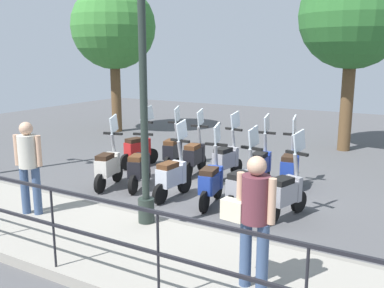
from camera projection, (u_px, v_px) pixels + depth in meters
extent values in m
plane|color=#4C4C4F|center=(208.00, 189.00, 9.10)|extent=(28.00, 28.00, 0.00)
cube|color=gray|center=(108.00, 243.00, 6.37)|extent=(2.20, 20.00, 0.15)
cube|color=gray|center=(149.00, 219.00, 7.26)|extent=(0.10, 20.00, 0.15)
cube|color=black|center=(51.00, 189.00, 5.29)|extent=(0.04, 16.00, 0.04)
cube|color=black|center=(53.00, 225.00, 5.39)|extent=(0.04, 16.00, 0.04)
cylinder|color=black|center=(158.00, 258.00, 4.62)|extent=(0.03, 0.03, 1.05)
cylinder|color=black|center=(53.00, 229.00, 5.40)|extent=(0.03, 0.03, 1.05)
cylinder|color=#232D28|center=(146.00, 210.00, 6.93)|extent=(0.26, 0.26, 0.40)
cylinder|color=#232D28|center=(143.00, 81.00, 6.49)|extent=(0.12, 0.12, 4.57)
cylinder|color=#384C70|center=(262.00, 258.00, 4.87)|extent=(0.14, 0.14, 0.82)
cylinder|color=#384C70|center=(246.00, 253.00, 5.00)|extent=(0.14, 0.14, 0.82)
cylinder|color=brown|center=(256.00, 199.00, 4.79)|extent=(0.36, 0.36, 0.55)
sphere|color=tan|center=(257.00, 166.00, 4.71)|extent=(0.22, 0.22, 0.22)
cylinder|color=tan|center=(272.00, 201.00, 4.67)|extent=(0.09, 0.09, 0.52)
cylinder|color=tan|center=(240.00, 194.00, 4.91)|extent=(0.09, 0.09, 0.52)
cube|color=beige|center=(233.00, 210.00, 4.94)|extent=(0.18, 0.30, 0.24)
cylinder|color=#384C70|center=(25.00, 190.00, 7.27)|extent=(0.14, 0.14, 0.82)
cylinder|color=#384C70|center=(37.00, 191.00, 7.23)|extent=(0.14, 0.14, 0.82)
cylinder|color=beige|center=(28.00, 151.00, 7.11)|extent=(0.41, 0.41, 0.55)
sphere|color=tan|center=(26.00, 129.00, 7.03)|extent=(0.22, 0.22, 0.22)
cylinder|color=tan|center=(17.00, 150.00, 7.14)|extent=(0.09, 0.09, 0.52)
cylinder|color=tan|center=(39.00, 151.00, 7.07)|extent=(0.09, 0.09, 0.52)
cylinder|color=brown|center=(116.00, 96.00, 15.59)|extent=(0.36, 0.36, 2.64)
sphere|color=#387A33|center=(114.00, 27.00, 15.08)|extent=(2.97, 2.97, 2.97)
cylinder|color=brown|center=(347.00, 104.00, 12.49)|extent=(0.36, 0.36, 2.76)
sphere|color=#2D6B2D|center=(353.00, 15.00, 11.97)|extent=(3.03, 3.03, 3.03)
cylinder|color=black|center=(299.00, 202.00, 7.77)|extent=(0.41, 0.19, 0.40)
cylinder|color=black|center=(272.00, 213.00, 7.21)|extent=(0.41, 0.19, 0.40)
cube|color=gray|center=(284.00, 193.00, 7.38)|extent=(0.65, 0.44, 0.36)
cube|color=gray|center=(293.00, 188.00, 7.57)|extent=(0.20, 0.32, 0.44)
cube|color=black|center=(282.00, 181.00, 7.28)|extent=(0.46, 0.36, 0.10)
cylinder|color=gray|center=(296.00, 168.00, 7.54)|extent=(0.20, 0.12, 0.55)
cube|color=black|center=(297.00, 153.00, 7.48)|extent=(0.18, 0.44, 0.05)
cube|color=silver|center=(299.00, 141.00, 7.48)|extent=(0.38, 0.14, 0.42)
cylinder|color=black|center=(254.00, 194.00, 8.17)|extent=(0.41, 0.14, 0.40)
cylinder|color=black|center=(231.00, 206.00, 7.53)|extent=(0.41, 0.14, 0.40)
cube|color=gray|center=(241.00, 187.00, 7.73)|extent=(0.63, 0.36, 0.36)
cube|color=gray|center=(249.00, 182.00, 7.95)|extent=(0.16, 0.31, 0.44)
cube|color=black|center=(239.00, 175.00, 7.63)|extent=(0.43, 0.31, 0.10)
cylinder|color=gray|center=(251.00, 163.00, 7.92)|extent=(0.19, 0.09, 0.55)
cube|color=black|center=(252.00, 148.00, 7.86)|extent=(0.12, 0.44, 0.05)
cube|color=silver|center=(254.00, 137.00, 7.87)|extent=(0.39, 0.08, 0.42)
cylinder|color=black|center=(218.00, 189.00, 8.52)|extent=(0.41, 0.14, 0.40)
cylinder|color=black|center=(204.00, 202.00, 7.76)|extent=(0.41, 0.14, 0.40)
cube|color=navy|center=(210.00, 182.00, 8.00)|extent=(0.64, 0.37, 0.36)
cube|color=navy|center=(215.00, 177.00, 8.26)|extent=(0.17, 0.32, 0.44)
cube|color=black|center=(209.00, 171.00, 7.89)|extent=(0.44, 0.32, 0.10)
cylinder|color=gray|center=(216.00, 158.00, 8.24)|extent=(0.19, 0.10, 0.55)
cube|color=black|center=(216.00, 144.00, 8.19)|extent=(0.13, 0.44, 0.05)
cube|color=silver|center=(217.00, 134.00, 8.20)|extent=(0.39, 0.09, 0.42)
cylinder|color=black|center=(185.00, 183.00, 8.86)|extent=(0.40, 0.11, 0.40)
cylinder|color=black|center=(160.00, 194.00, 8.19)|extent=(0.40, 0.11, 0.40)
cube|color=#B7BCC6|center=(170.00, 176.00, 8.40)|extent=(0.62, 0.32, 0.36)
cube|color=#B7BCC6|center=(179.00, 172.00, 8.63)|extent=(0.14, 0.31, 0.44)
cube|color=#4C2D19|center=(168.00, 165.00, 8.29)|extent=(0.42, 0.29, 0.10)
cylinder|color=gray|center=(180.00, 154.00, 8.60)|extent=(0.19, 0.08, 0.55)
cube|color=black|center=(180.00, 141.00, 8.55)|extent=(0.09, 0.44, 0.05)
cube|color=silver|center=(182.00, 130.00, 8.55)|extent=(0.39, 0.06, 0.42)
cylinder|color=black|center=(146.00, 174.00, 9.56)|extent=(0.41, 0.19, 0.40)
cylinder|color=black|center=(133.00, 185.00, 8.77)|extent=(0.41, 0.19, 0.40)
cube|color=black|center=(138.00, 167.00, 9.02)|extent=(0.66, 0.44, 0.36)
cube|color=black|center=(143.00, 163.00, 9.30)|extent=(0.20, 0.32, 0.44)
cube|color=#4C2D19|center=(137.00, 158.00, 8.91)|extent=(0.46, 0.37, 0.10)
cylinder|color=gray|center=(143.00, 147.00, 9.28)|extent=(0.20, 0.12, 0.55)
cube|color=black|center=(143.00, 134.00, 9.22)|extent=(0.19, 0.44, 0.05)
cube|color=silver|center=(144.00, 125.00, 9.24)|extent=(0.38, 0.14, 0.42)
cylinder|color=black|center=(118.00, 173.00, 9.63)|extent=(0.41, 0.17, 0.40)
cylinder|color=black|center=(100.00, 183.00, 8.85)|extent=(0.41, 0.17, 0.40)
cube|color=beige|center=(107.00, 166.00, 9.10)|extent=(0.65, 0.42, 0.36)
cube|color=beige|center=(113.00, 162.00, 9.37)|extent=(0.19, 0.32, 0.44)
cube|color=black|center=(105.00, 157.00, 8.99)|extent=(0.45, 0.35, 0.10)
cylinder|color=gray|center=(113.00, 146.00, 9.35)|extent=(0.19, 0.11, 0.55)
cube|color=black|center=(113.00, 134.00, 9.29)|extent=(0.16, 0.44, 0.05)
cube|color=silver|center=(114.00, 124.00, 9.31)|extent=(0.38, 0.12, 0.42)
cylinder|color=black|center=(293.00, 174.00, 9.52)|extent=(0.41, 0.13, 0.40)
cylinder|color=black|center=(286.00, 185.00, 8.77)|extent=(0.41, 0.13, 0.40)
cube|color=navy|center=(289.00, 168.00, 9.00)|extent=(0.63, 0.35, 0.36)
cube|color=navy|center=(292.00, 163.00, 9.26)|extent=(0.16, 0.31, 0.44)
cube|color=black|center=(289.00, 158.00, 8.89)|extent=(0.43, 0.31, 0.10)
cylinder|color=gray|center=(293.00, 147.00, 9.24)|extent=(0.19, 0.09, 0.55)
cube|color=black|center=(293.00, 134.00, 9.19)|extent=(0.12, 0.44, 0.05)
cube|color=silver|center=(294.00, 125.00, 9.20)|extent=(0.39, 0.08, 0.42)
cylinder|color=black|center=(266.00, 172.00, 9.72)|extent=(0.40, 0.11, 0.40)
cylinder|color=black|center=(255.00, 181.00, 8.99)|extent=(0.40, 0.11, 0.40)
cube|color=navy|center=(260.00, 165.00, 9.23)|extent=(0.62, 0.32, 0.36)
cube|color=navy|center=(264.00, 161.00, 9.48)|extent=(0.14, 0.31, 0.44)
cube|color=black|center=(259.00, 155.00, 9.12)|extent=(0.42, 0.29, 0.10)
cylinder|color=gray|center=(265.00, 145.00, 9.46)|extent=(0.19, 0.08, 0.55)
cube|color=black|center=(266.00, 133.00, 9.40)|extent=(0.09, 0.44, 0.05)
cube|color=silver|center=(267.00, 123.00, 9.41)|extent=(0.39, 0.06, 0.42)
cylinder|color=black|center=(236.00, 167.00, 10.13)|extent=(0.41, 0.14, 0.40)
cylinder|color=black|center=(216.00, 175.00, 9.49)|extent=(0.41, 0.14, 0.40)
cube|color=gray|center=(225.00, 160.00, 9.69)|extent=(0.64, 0.37, 0.36)
cube|color=gray|center=(232.00, 156.00, 9.90)|extent=(0.17, 0.31, 0.44)
cube|color=black|center=(223.00, 150.00, 9.58)|extent=(0.44, 0.32, 0.10)
cylinder|color=gray|center=(234.00, 141.00, 9.87)|extent=(0.19, 0.10, 0.55)
cube|color=black|center=(234.00, 129.00, 9.82)|extent=(0.13, 0.44, 0.05)
cube|color=silver|center=(235.00, 120.00, 9.82)|extent=(0.39, 0.09, 0.42)
cylinder|color=black|center=(202.00, 162.00, 10.56)|extent=(0.41, 0.12, 0.40)
cylinder|color=black|center=(188.00, 171.00, 9.82)|extent=(0.41, 0.12, 0.40)
cube|color=black|center=(194.00, 156.00, 10.05)|extent=(0.63, 0.34, 0.36)
cube|color=black|center=(198.00, 152.00, 10.31)|extent=(0.15, 0.31, 0.44)
cube|color=#4C2D19|center=(192.00, 147.00, 9.94)|extent=(0.42, 0.30, 0.10)
cylinder|color=gray|center=(199.00, 137.00, 10.29)|extent=(0.19, 0.09, 0.55)
cube|color=black|center=(199.00, 126.00, 10.23)|extent=(0.10, 0.44, 0.05)
cube|color=silver|center=(200.00, 118.00, 10.24)|extent=(0.39, 0.07, 0.42)
cylinder|color=black|center=(179.00, 157.00, 11.10)|extent=(0.41, 0.17, 0.40)
cylinder|color=black|center=(167.00, 165.00, 10.32)|extent=(0.41, 0.17, 0.40)
cube|color=black|center=(172.00, 151.00, 10.57)|extent=(0.65, 0.40, 0.36)
cube|color=black|center=(176.00, 147.00, 10.84)|extent=(0.18, 0.32, 0.44)
cube|color=#4C2D19|center=(171.00, 142.00, 10.46)|extent=(0.45, 0.34, 0.10)
cylinder|color=gray|center=(176.00, 133.00, 10.82)|extent=(0.19, 0.11, 0.55)
cube|color=black|center=(176.00, 123.00, 10.76)|extent=(0.15, 0.44, 0.05)
cube|color=silver|center=(177.00, 114.00, 10.78)|extent=(0.39, 0.11, 0.42)
cylinder|color=black|center=(152.00, 156.00, 11.20)|extent=(0.41, 0.17, 0.40)
cylinder|color=black|center=(127.00, 162.00, 10.60)|extent=(0.41, 0.17, 0.40)
cube|color=#B21E1E|center=(137.00, 149.00, 10.78)|extent=(0.65, 0.41, 0.36)
cube|color=#B21E1E|center=(145.00, 146.00, 10.98)|extent=(0.19, 0.32, 0.44)
cube|color=black|center=(134.00, 140.00, 10.68)|extent=(0.45, 0.34, 0.10)
cylinder|color=gray|center=(147.00, 132.00, 10.95)|extent=(0.19, 0.11, 0.55)
cube|color=black|center=(146.00, 122.00, 10.90)|extent=(0.16, 0.44, 0.05)
cube|color=silver|center=(148.00, 114.00, 10.90)|extent=(0.38, 0.12, 0.42)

